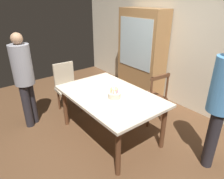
% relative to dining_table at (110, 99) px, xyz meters
% --- Properties ---
extents(ground, '(6.40, 6.40, 0.00)m').
position_rel_dining_table_xyz_m(ground, '(0.00, 0.00, -0.67)').
color(ground, brown).
extents(back_wall, '(6.40, 0.10, 2.60)m').
position_rel_dining_table_xyz_m(back_wall, '(0.00, 1.85, 0.63)').
color(back_wall, beige).
rests_on(back_wall, ground).
extents(dining_table, '(1.65, 1.06, 0.75)m').
position_rel_dining_table_xyz_m(dining_table, '(0.00, 0.00, 0.00)').
color(dining_table, beige).
rests_on(dining_table, ground).
extents(birthday_cake, '(0.28, 0.28, 0.16)m').
position_rel_dining_table_xyz_m(birthday_cake, '(0.15, -0.03, 0.13)').
color(birthday_cake, silver).
rests_on(birthday_cake, dining_table).
extents(plate_near_celebrant, '(0.22, 0.22, 0.01)m').
position_rel_dining_table_xyz_m(plate_near_celebrant, '(-0.45, -0.24, 0.09)').
color(plate_near_celebrant, white).
rests_on(plate_near_celebrant, dining_table).
extents(plate_far_side, '(0.22, 0.22, 0.01)m').
position_rel_dining_table_xyz_m(plate_far_side, '(-0.08, 0.24, 0.09)').
color(plate_far_side, white).
rests_on(plate_far_side, dining_table).
extents(plate_near_guest, '(0.22, 0.22, 0.01)m').
position_rel_dining_table_xyz_m(plate_near_guest, '(0.50, -0.24, 0.09)').
color(plate_near_guest, white).
rests_on(plate_near_guest, dining_table).
extents(fork_near_celebrant, '(0.18, 0.04, 0.01)m').
position_rel_dining_table_xyz_m(fork_near_celebrant, '(-0.61, -0.22, 0.08)').
color(fork_near_celebrant, silver).
rests_on(fork_near_celebrant, dining_table).
extents(fork_far_side, '(0.18, 0.06, 0.01)m').
position_rel_dining_table_xyz_m(fork_far_side, '(-0.24, 0.24, 0.08)').
color(fork_far_side, silver).
rests_on(fork_far_side, dining_table).
extents(fork_near_guest, '(0.18, 0.04, 0.01)m').
position_rel_dining_table_xyz_m(fork_near_guest, '(0.34, -0.25, 0.08)').
color(fork_near_guest, silver).
rests_on(fork_near_guest, dining_table).
extents(chair_spindle_back, '(0.48, 0.48, 0.95)m').
position_rel_dining_table_xyz_m(chair_spindle_back, '(0.10, 0.85, -0.21)').
color(chair_spindle_back, '#56331E').
rests_on(chair_spindle_back, ground).
extents(chair_upholstered, '(0.47, 0.47, 0.95)m').
position_rel_dining_table_xyz_m(chair_upholstered, '(-1.22, -0.14, -0.14)').
color(chair_upholstered, tan).
rests_on(chair_upholstered, ground).
extents(person_celebrant, '(0.32, 0.32, 1.62)m').
position_rel_dining_table_xyz_m(person_celebrant, '(-1.13, -0.92, 0.26)').
color(person_celebrant, '#262328').
rests_on(person_celebrant, ground).
extents(person_guest, '(0.32, 0.32, 1.70)m').
position_rel_dining_table_xyz_m(person_guest, '(1.32, 0.69, 0.30)').
color(person_guest, '#262328').
rests_on(person_guest, ground).
extents(china_cabinet, '(1.10, 0.45, 1.90)m').
position_rel_dining_table_xyz_m(china_cabinet, '(-0.87, 1.56, 0.28)').
color(china_cabinet, '#9E7042').
rests_on(china_cabinet, ground).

